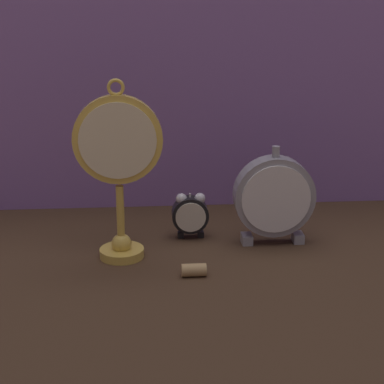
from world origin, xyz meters
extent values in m
plane|color=#422D1E|center=(0.00, 0.00, 0.00)|extent=(4.00, 4.00, 0.00)
cube|color=#8460A8|center=(0.00, 0.33, 0.28)|extent=(1.50, 0.01, 0.56)
cylinder|color=gold|center=(-0.13, 0.04, 0.01)|extent=(0.08, 0.08, 0.02)
sphere|color=gold|center=(-0.13, 0.04, 0.03)|extent=(0.04, 0.04, 0.04)
cylinder|color=gold|center=(-0.13, 0.04, 0.08)|extent=(0.01, 0.01, 0.12)
cylinder|color=gold|center=(-0.13, 0.04, 0.22)|extent=(0.16, 0.02, 0.16)
cylinder|color=beige|center=(-0.13, 0.03, 0.22)|extent=(0.13, 0.00, 0.13)
torus|color=gold|center=(-0.13, 0.04, 0.31)|extent=(0.03, 0.01, 0.03)
cube|color=black|center=(-0.02, 0.13, 0.01)|extent=(0.01, 0.01, 0.01)
cube|color=black|center=(0.02, 0.13, 0.01)|extent=(0.01, 0.01, 0.01)
cylinder|color=black|center=(0.00, 0.13, 0.05)|extent=(0.07, 0.03, 0.07)
cylinder|color=beige|center=(0.00, 0.11, 0.05)|extent=(0.06, 0.00, 0.06)
sphere|color=silver|center=(-0.02, 0.13, 0.08)|extent=(0.02, 0.02, 0.02)
sphere|color=silver|center=(0.02, 0.13, 0.08)|extent=(0.02, 0.02, 0.02)
cylinder|color=silver|center=(0.00, 0.13, 0.08)|extent=(0.00, 0.00, 0.01)
cube|color=gray|center=(0.11, 0.09, 0.01)|extent=(0.02, 0.03, 0.02)
cube|color=gray|center=(0.20, 0.09, 0.01)|extent=(0.02, 0.03, 0.02)
cylinder|color=gray|center=(0.16, 0.09, 0.09)|extent=(0.15, 0.04, 0.15)
cylinder|color=silver|center=(0.16, 0.07, 0.09)|extent=(0.13, 0.00, 0.13)
cylinder|color=gray|center=(0.16, 0.09, 0.18)|extent=(0.01, 0.01, 0.02)
cylinder|color=tan|center=(-0.01, -0.05, 0.01)|extent=(0.04, 0.02, 0.02)
camera|label=1|loc=(-0.09, -1.04, 0.47)|focal=60.00mm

